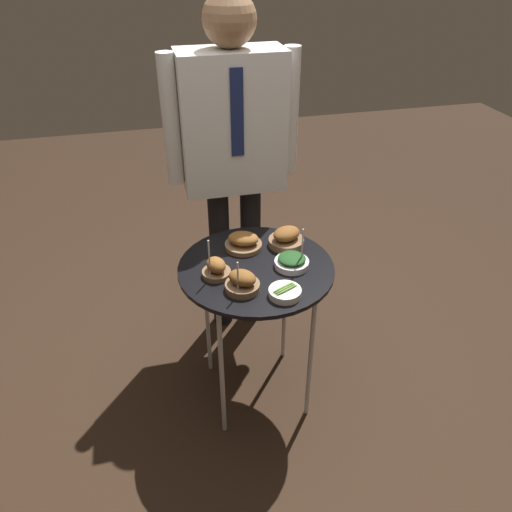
{
  "coord_description": "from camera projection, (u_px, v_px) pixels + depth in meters",
  "views": [
    {
      "loc": [
        -0.4,
        -1.65,
        1.91
      ],
      "look_at": [
        0.0,
        0.0,
        0.79
      ],
      "focal_mm": 35.0,
      "sensor_mm": 36.0,
      "label": 1
    }
  ],
  "objects": [
    {
      "name": "ground_plane",
      "position": [
        256.0,
        389.0,
        2.47
      ],
      "size": [
        8.0,
        8.0,
        0.0
      ],
      "primitive_type": "plane",
      "color": "black"
    },
    {
      "name": "bowl_asparagus_back_left",
      "position": [
        285.0,
        292.0,
        1.89
      ],
      "size": [
        0.13,
        0.13,
        0.04
      ],
      "color": "silver",
      "rests_on": "serving_cart"
    },
    {
      "name": "bowl_spinach_near_rim",
      "position": [
        292.0,
        261.0,
        2.05
      ],
      "size": [
        0.14,
        0.14,
        0.18
      ],
      "color": "silver",
      "rests_on": "serving_cart"
    },
    {
      "name": "bowl_roast_mid_right",
      "position": [
        242.0,
        282.0,
        1.91
      ],
      "size": [
        0.14,
        0.14,
        0.15
      ],
      "color": "brown",
      "rests_on": "serving_cart"
    },
    {
      "name": "bowl_roast_mid_left",
      "position": [
        216.0,
        268.0,
        1.98
      ],
      "size": [
        0.12,
        0.12,
        0.18
      ],
      "color": "brown",
      "rests_on": "serving_cart"
    },
    {
      "name": "serving_cart",
      "position": [
        256.0,
        277.0,
        2.09
      ],
      "size": [
        0.65,
        0.65,
        0.74
      ],
      "color": "black",
      "rests_on": "ground_plane"
    },
    {
      "name": "bowl_roast_far_rim",
      "position": [
        286.0,
        238.0,
        2.18
      ],
      "size": [
        0.16,
        0.16,
        0.09
      ],
      "color": "brown",
      "rests_on": "serving_cart"
    },
    {
      "name": "waiter_figure",
      "position": [
        233.0,
        139.0,
        2.32
      ],
      "size": [
        0.63,
        0.24,
        1.71
      ],
      "color": "black",
      "rests_on": "ground_plane"
    },
    {
      "name": "bowl_roast_back_right",
      "position": [
        243.0,
        242.0,
        2.16
      ],
      "size": [
        0.16,
        0.16,
        0.07
      ],
      "color": "brown",
      "rests_on": "serving_cart"
    }
  ]
}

